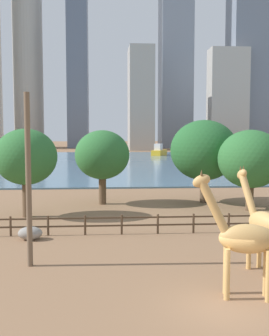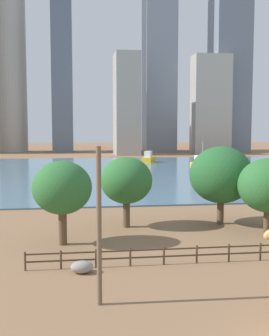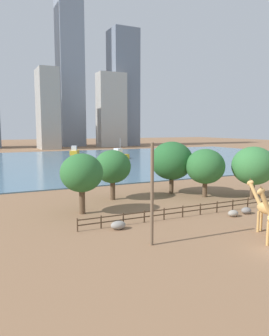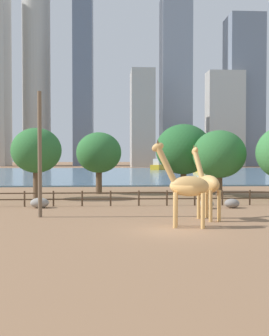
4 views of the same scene
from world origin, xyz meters
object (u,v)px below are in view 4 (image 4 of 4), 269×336
(boulder_by_pole, at_px, (206,204))
(boulder_small, at_px, (232,203))
(tree_left_large, at_px, (36,151))
(boat_ferry, at_px, (203,168))
(utility_pole, at_px, (40,154))
(boulder_near_fence, at_px, (40,203))
(tree_center_broad, at_px, (219,154))
(boat_sailboat, at_px, (158,166))
(tree_left_small, at_px, (99,153))
(giraffe_companion, at_px, (207,184))
(tree_right_small, at_px, (184,149))
(giraffe_tall, at_px, (186,186))

(boulder_by_pole, height_order, boulder_small, boulder_small)
(tree_left_large, xyz_separation_m, boat_ferry, (30.04, 60.61, -3.44))
(utility_pole, relative_size, boulder_near_fence, 5.73)
(tree_center_broad, bearing_deg, boat_sailboat, 88.07)
(tree_left_small, bearing_deg, tree_left_large, -137.27)
(giraffe_companion, height_order, boat_sailboat, giraffe_companion)
(tree_left_small, relative_size, boat_ferry, 0.91)
(tree_left_large, xyz_separation_m, tree_right_small, (15.48, 5.65, 0.24))
(boulder_by_pole, height_order, tree_right_small, tree_right_small)
(tree_left_small, bearing_deg, tree_center_broad, -17.62)
(giraffe_companion, bearing_deg, boat_ferry, -29.38)
(utility_pole, relative_size, tree_left_small, 1.26)
(giraffe_tall, distance_m, boat_sailboat, 99.55)
(giraffe_companion, height_order, boat_ferry, boat_ferry)
(utility_pole, relative_size, boat_ferry, 1.14)
(tree_left_small, distance_m, tree_right_small, 9.56)
(boulder_small, distance_m, boat_sailboat, 90.23)
(utility_pole, height_order, boat_ferry, utility_pole)
(tree_right_small, xyz_separation_m, boat_sailboat, (5.73, 76.36, -3.67))
(tree_right_small, xyz_separation_m, boat_ferry, (14.57, 54.96, -3.68))
(utility_pole, distance_m, tree_left_large, 12.61)
(boulder_small, bearing_deg, boat_sailboat, 87.35)
(utility_pole, distance_m, boulder_small, 15.76)
(boulder_near_fence, distance_m, boat_sailboat, 91.34)
(boulder_by_pole, xyz_separation_m, tree_right_small, (0.63, 14.04, 4.59))
(tree_center_broad, bearing_deg, tree_left_large, -175.40)
(tree_left_small, bearing_deg, boat_sailboat, 78.71)
(tree_left_large, bearing_deg, utility_pole, -79.12)
(giraffe_tall, xyz_separation_m, tree_center_broad, (6.85, 18.56, 1.94))
(utility_pole, bearing_deg, tree_center_broad, 40.70)
(giraffe_companion, bearing_deg, boulder_by_pole, -29.27)
(giraffe_companion, relative_size, tree_center_broad, 0.73)
(boat_ferry, height_order, boat_sailboat, boat_ferry)
(tree_left_small, distance_m, boat_ferry, 60.26)
(utility_pole, xyz_separation_m, tree_left_large, (-2.38, 12.38, 0.40))
(tree_center_broad, xyz_separation_m, boat_sailboat, (2.72, 80.52, -3.10))
(boulder_near_fence, xyz_separation_m, tree_left_large, (-1.48, 7.17, 4.31))
(boulder_near_fence, relative_size, tree_center_broad, 0.22)
(boat_sailboat, bearing_deg, tree_left_small, -168.47)
(boulder_small, bearing_deg, tree_right_small, 96.45)
(giraffe_companion, xyz_separation_m, tree_right_small, (1.87, 19.72, 2.58))
(tree_left_large, xyz_separation_m, boat_sailboat, (21.21, 82.01, -3.44))
(tree_right_small, bearing_deg, giraffe_tall, -99.59)
(tree_center_broad, bearing_deg, boat_ferry, 78.94)
(boulder_near_fence, relative_size, boulder_by_pole, 1.21)
(boulder_by_pole, xyz_separation_m, boat_sailboat, (6.36, 90.40, 0.92))
(tree_left_large, height_order, boat_ferry, tree_left_large)
(tree_left_large, bearing_deg, tree_center_broad, 4.60)
(boulder_by_pole, height_order, tree_center_broad, tree_center_broad)
(giraffe_tall, distance_m, tree_center_broad, 19.88)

